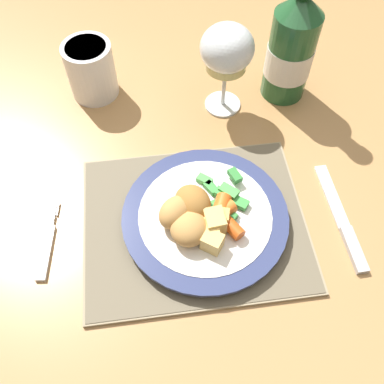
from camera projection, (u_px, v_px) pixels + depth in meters
ground_plane at (197, 264)px, 1.38m from camera, size 6.00×6.00×0.00m
dining_table at (200, 125)px, 0.83m from camera, size 1.46×1.03×0.74m
placemat at (195, 223)px, 0.62m from camera, size 0.32×0.26×0.01m
dinner_plate at (205, 217)px, 0.61m from camera, size 0.24×0.24×0.02m
breaded_croquettes at (185, 214)px, 0.58m from camera, size 0.09×0.10×0.04m
green_beans_pile at (225, 195)px, 0.61m from camera, size 0.07×0.09×0.02m
glazed_carrots at (224, 215)px, 0.59m from camera, size 0.05×0.07×0.02m
fork at (47, 246)px, 0.60m from camera, size 0.03×0.12×0.01m
table_knife at (344, 225)px, 0.62m from camera, size 0.02×0.18×0.01m
wine_glass at (227, 52)px, 0.66m from camera, size 0.08×0.08×0.16m
bottle at (292, 47)px, 0.69m from camera, size 0.08×0.08×0.25m
roast_potatoes at (209, 228)px, 0.57m from camera, size 0.07×0.07×0.03m
drinking_cup at (91, 69)px, 0.73m from camera, size 0.08×0.08×0.10m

